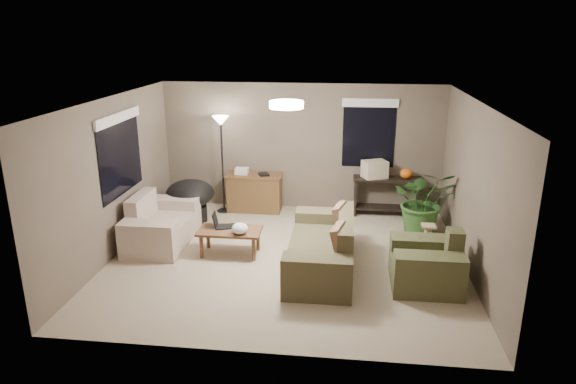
# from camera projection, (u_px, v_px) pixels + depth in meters

# --- Properties ---
(room_shell) EXTENTS (5.50, 5.50, 5.50)m
(room_shell) POSITION_uv_depth(u_px,v_px,m) (286.00, 183.00, 7.77)
(room_shell) COLOR tan
(room_shell) RESTS_ON ground
(main_sofa) EXTENTS (0.95, 2.20, 0.85)m
(main_sofa) POSITION_uv_depth(u_px,v_px,m) (324.00, 250.00, 7.75)
(main_sofa) COLOR #46402A
(main_sofa) RESTS_ON ground
(throw_pillows) EXTENTS (0.33, 1.39, 0.47)m
(throw_pillows) POSITION_uv_depth(u_px,v_px,m) (341.00, 229.00, 7.61)
(throw_pillows) COLOR #8C7251
(throw_pillows) RESTS_ON main_sofa
(loveseat) EXTENTS (0.90, 1.60, 0.85)m
(loveseat) POSITION_uv_depth(u_px,v_px,m) (160.00, 226.00, 8.68)
(loveseat) COLOR #BDB1A1
(loveseat) RESTS_ON ground
(armchair) EXTENTS (0.95, 1.00, 0.85)m
(armchair) POSITION_uv_depth(u_px,v_px,m) (427.00, 266.00, 7.23)
(armchair) COLOR #4A4B2D
(armchair) RESTS_ON ground
(coffee_table) EXTENTS (1.00, 0.55, 0.42)m
(coffee_table) POSITION_uv_depth(u_px,v_px,m) (230.00, 233.00, 8.22)
(coffee_table) COLOR brown
(coffee_table) RESTS_ON ground
(laptop) EXTENTS (0.39, 0.32, 0.24)m
(laptop) POSITION_uv_depth(u_px,v_px,m) (221.00, 224.00, 8.29)
(laptop) COLOR black
(laptop) RESTS_ON coffee_table
(plastic_bag) EXTENTS (0.26, 0.23, 0.18)m
(plastic_bag) POSITION_uv_depth(u_px,v_px,m) (240.00, 228.00, 8.00)
(plastic_bag) COLOR white
(plastic_bag) RESTS_ON coffee_table
(desk) EXTENTS (1.10, 0.50, 0.75)m
(desk) POSITION_uv_depth(u_px,v_px,m) (255.00, 192.00, 10.20)
(desk) COLOR brown
(desk) RESTS_ON ground
(desk_papers) EXTENTS (0.70, 0.29, 0.12)m
(desk_papers) POSITION_uv_depth(u_px,v_px,m) (246.00, 172.00, 10.08)
(desk_papers) COLOR silver
(desk_papers) RESTS_ON desk
(console_table) EXTENTS (1.30, 0.40, 0.75)m
(console_table) POSITION_uv_depth(u_px,v_px,m) (386.00, 193.00, 9.95)
(console_table) COLOR black
(console_table) RESTS_ON ground
(pumpkin) EXTENTS (0.28, 0.28, 0.19)m
(pumpkin) POSITION_uv_depth(u_px,v_px,m) (406.00, 174.00, 9.78)
(pumpkin) COLOR orange
(pumpkin) RESTS_ON console_table
(cardboard_box) EXTENTS (0.53, 0.48, 0.33)m
(cardboard_box) POSITION_uv_depth(u_px,v_px,m) (375.00, 169.00, 9.83)
(cardboard_box) COLOR beige
(cardboard_box) RESTS_ON console_table
(papasan_chair) EXTENTS (1.16, 1.16, 0.80)m
(papasan_chair) POSITION_uv_depth(u_px,v_px,m) (190.00, 198.00, 9.61)
(papasan_chair) COLOR black
(papasan_chair) RESTS_ON ground
(floor_lamp) EXTENTS (0.32, 0.32, 1.91)m
(floor_lamp) POSITION_uv_depth(u_px,v_px,m) (221.00, 132.00, 9.78)
(floor_lamp) COLOR black
(floor_lamp) RESTS_ON ground
(ceiling_fixture) EXTENTS (0.50, 0.50, 0.10)m
(ceiling_fixture) POSITION_uv_depth(u_px,v_px,m) (286.00, 105.00, 7.40)
(ceiling_fixture) COLOR white
(ceiling_fixture) RESTS_ON room_shell
(houseplant) EXTENTS (1.07, 1.19, 0.93)m
(houseplant) POSITION_uv_depth(u_px,v_px,m) (423.00, 208.00, 9.08)
(houseplant) COLOR #2D5923
(houseplant) RESTS_ON ground
(cat_scratching_post) EXTENTS (0.32, 0.32, 0.50)m
(cat_scratching_post) POSITION_uv_depth(u_px,v_px,m) (427.00, 242.00, 8.26)
(cat_scratching_post) COLOR tan
(cat_scratching_post) RESTS_ON ground
(window_left) EXTENTS (0.05, 1.56, 1.33)m
(window_left) POSITION_uv_depth(u_px,v_px,m) (119.00, 140.00, 8.19)
(window_left) COLOR black
(window_left) RESTS_ON room_shell
(window_back) EXTENTS (1.06, 0.05, 1.33)m
(window_back) POSITION_uv_depth(u_px,v_px,m) (369.00, 122.00, 9.80)
(window_back) COLOR black
(window_back) RESTS_ON room_shell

